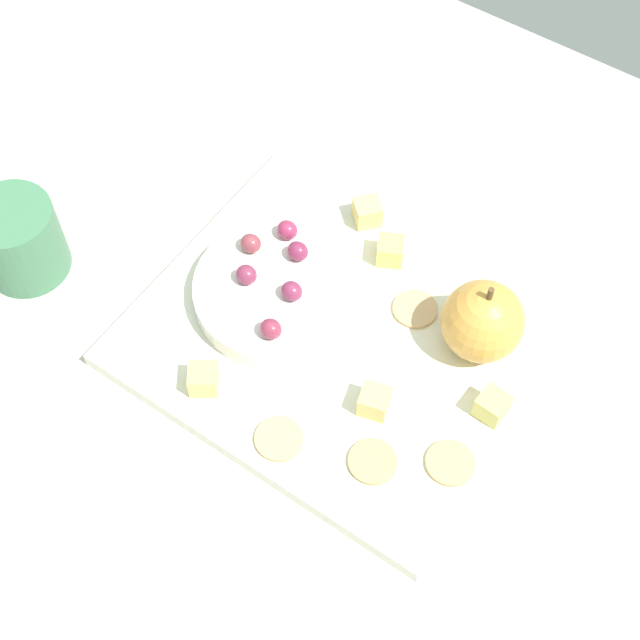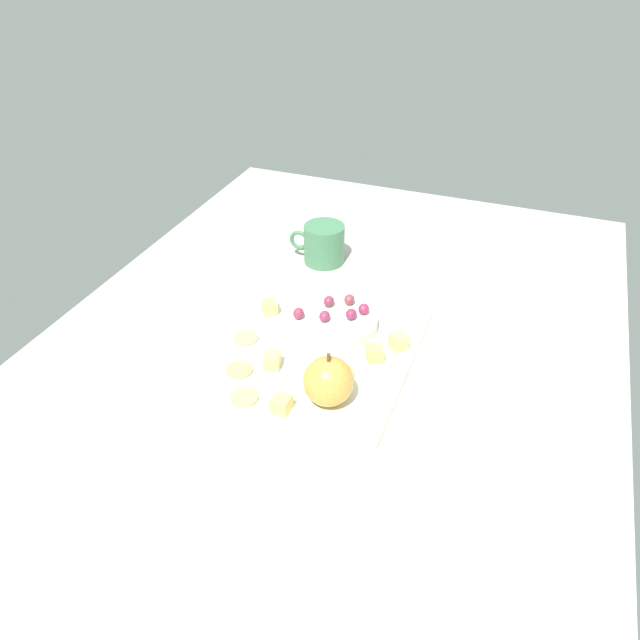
{
  "view_description": "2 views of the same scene",
  "coord_description": "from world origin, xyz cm",
  "px_view_note": "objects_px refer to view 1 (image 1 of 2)",
  "views": [
    {
      "loc": [
        -26.52,
        36.43,
        75.43
      ],
      "look_at": [
        -3.15,
        2.46,
        10.0
      ],
      "focal_mm": 52.06,
      "sensor_mm": 36.0,
      "label": 1
    },
    {
      "loc": [
        -76.27,
        -27.69,
        66.22
      ],
      "look_at": [
        -3.14,
        0.3,
        11.3
      ],
      "focal_mm": 35.48,
      "sensor_mm": 36.0,
      "label": 2
    }
  ],
  "objects_px": {
    "serving_dish": "(279,291)",
    "platter": "(339,336)",
    "cracker_1": "(279,439)",
    "apple_whole": "(483,321)",
    "cheese_cube_2": "(390,251)",
    "cheese_cube_4": "(490,410)",
    "cheese_cube_1": "(374,401)",
    "grape_1": "(251,243)",
    "grape_0": "(266,326)",
    "grape_3": "(287,230)",
    "grape_4": "(292,291)",
    "cheese_cube_3": "(203,379)",
    "grape_2": "(298,251)",
    "cup": "(18,241)",
    "cracker_3": "(415,309)",
    "grape_5": "(246,275)",
    "cracker_0": "(373,461)",
    "cheese_cube_0": "(367,212)",
    "cracker_2": "(450,463)"
  },
  "relations": [
    {
      "from": "cheese_cube_4",
      "to": "grape_4",
      "type": "distance_m",
      "value": 0.19
    },
    {
      "from": "cheese_cube_3",
      "to": "cracker_3",
      "type": "bearing_deg",
      "value": -122.81
    },
    {
      "from": "serving_dish",
      "to": "apple_whole",
      "type": "xyz_separation_m",
      "value": [
        -0.17,
        -0.06,
        0.02
      ]
    },
    {
      "from": "apple_whole",
      "to": "grape_0",
      "type": "xyz_separation_m",
      "value": [
        0.15,
        0.1,
        -0.01
      ]
    },
    {
      "from": "apple_whole",
      "to": "cheese_cube_1",
      "type": "relative_size",
      "value": 2.98
    },
    {
      "from": "serving_dish",
      "to": "grape_5",
      "type": "height_order",
      "value": "grape_5"
    },
    {
      "from": "apple_whole",
      "to": "cheese_cube_1",
      "type": "bearing_deg",
      "value": 69.12
    },
    {
      "from": "cracker_1",
      "to": "grape_3",
      "type": "bearing_deg",
      "value": -56.66
    },
    {
      "from": "cracker_2",
      "to": "cracker_3",
      "type": "height_order",
      "value": "same"
    },
    {
      "from": "cracker_0",
      "to": "grape_2",
      "type": "height_order",
      "value": "grape_2"
    },
    {
      "from": "grape_2",
      "to": "grape_3",
      "type": "relative_size",
      "value": 1.0
    },
    {
      "from": "cheese_cube_4",
      "to": "cracker_0",
      "type": "height_order",
      "value": "cheese_cube_4"
    },
    {
      "from": "grape_1",
      "to": "grape_0",
      "type": "bearing_deg",
      "value": 135.35
    },
    {
      "from": "serving_dish",
      "to": "platter",
      "type": "bearing_deg",
      "value": -179.37
    },
    {
      "from": "cracker_1",
      "to": "cracker_2",
      "type": "bearing_deg",
      "value": -154.23
    },
    {
      "from": "grape_0",
      "to": "grape_4",
      "type": "xyz_separation_m",
      "value": [
        0.0,
        -0.04,
        -0.0
      ]
    },
    {
      "from": "serving_dish",
      "to": "grape_2",
      "type": "distance_m",
      "value": 0.04
    },
    {
      "from": "apple_whole",
      "to": "cheese_cube_2",
      "type": "distance_m",
      "value": 0.12
    },
    {
      "from": "grape_2",
      "to": "grape_3",
      "type": "xyz_separation_m",
      "value": [
        0.02,
        -0.01,
        -0.0
      ]
    },
    {
      "from": "serving_dish",
      "to": "cheese_cube_0",
      "type": "bearing_deg",
      "value": -97.81
    },
    {
      "from": "grape_0",
      "to": "cheese_cube_2",
      "type": "bearing_deg",
      "value": -105.23
    },
    {
      "from": "grape_3",
      "to": "grape_0",
      "type": "bearing_deg",
      "value": 115.89
    },
    {
      "from": "cheese_cube_3",
      "to": "grape_5",
      "type": "bearing_deg",
      "value": -75.0
    },
    {
      "from": "grape_4",
      "to": "serving_dish",
      "type": "bearing_deg",
      "value": -13.23
    },
    {
      "from": "cracker_3",
      "to": "grape_5",
      "type": "height_order",
      "value": "grape_5"
    },
    {
      "from": "cheese_cube_4",
      "to": "cracker_2",
      "type": "height_order",
      "value": "cheese_cube_4"
    },
    {
      "from": "cracker_3",
      "to": "grape_3",
      "type": "distance_m",
      "value": 0.13
    },
    {
      "from": "cracker_1",
      "to": "platter",
      "type": "bearing_deg",
      "value": -81.52
    },
    {
      "from": "grape_1",
      "to": "grape_3",
      "type": "relative_size",
      "value": 1.0
    },
    {
      "from": "cracker_0",
      "to": "grape_1",
      "type": "distance_m",
      "value": 0.23
    },
    {
      "from": "apple_whole",
      "to": "grape_3",
      "type": "relative_size",
      "value": 3.69
    },
    {
      "from": "grape_1",
      "to": "grape_5",
      "type": "height_order",
      "value": "same"
    },
    {
      "from": "cracker_1",
      "to": "cracker_3",
      "type": "height_order",
      "value": "same"
    },
    {
      "from": "platter",
      "to": "cracker_0",
      "type": "xyz_separation_m",
      "value": [
        -0.09,
        0.09,
        0.01
      ]
    },
    {
      "from": "cheese_cube_1",
      "to": "cup",
      "type": "xyz_separation_m",
      "value": [
        0.35,
        0.05,
        0.01
      ]
    },
    {
      "from": "grape_0",
      "to": "cup",
      "type": "relative_size",
      "value": 0.17
    },
    {
      "from": "cheese_cube_4",
      "to": "cup",
      "type": "distance_m",
      "value": 0.44
    },
    {
      "from": "cracker_1",
      "to": "apple_whole",
      "type": "bearing_deg",
      "value": -117.0
    },
    {
      "from": "cracker_2",
      "to": "cheese_cube_3",
      "type": "bearing_deg",
      "value": 15.1
    },
    {
      "from": "grape_0",
      "to": "grape_3",
      "type": "bearing_deg",
      "value": -64.11
    },
    {
      "from": "cheese_cube_2",
      "to": "cheese_cube_4",
      "type": "distance_m",
      "value": 0.18
    },
    {
      "from": "cheese_cube_4",
      "to": "grape_4",
      "type": "relative_size",
      "value": 1.24
    },
    {
      "from": "serving_dish",
      "to": "cup",
      "type": "bearing_deg",
      "value": 23.35
    },
    {
      "from": "cheese_cube_0",
      "to": "grape_3",
      "type": "bearing_deg",
      "value": 59.75
    },
    {
      "from": "cheese_cube_2",
      "to": "cheese_cube_3",
      "type": "relative_size",
      "value": 1.0
    },
    {
      "from": "grape_4",
      "to": "grape_5",
      "type": "xyz_separation_m",
      "value": [
        0.04,
        0.01,
        0.0
      ]
    },
    {
      "from": "cheese_cube_2",
      "to": "cup",
      "type": "xyz_separation_m",
      "value": [
        0.28,
        0.19,
        0.01
      ]
    },
    {
      "from": "cheese_cube_1",
      "to": "grape_0",
      "type": "height_order",
      "value": "grape_0"
    },
    {
      "from": "cracker_1",
      "to": "cheese_cube_1",
      "type": "bearing_deg",
      "value": -125.14
    },
    {
      "from": "cheese_cube_1",
      "to": "cheese_cube_4",
      "type": "bearing_deg",
      "value": -150.34
    }
  ]
}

